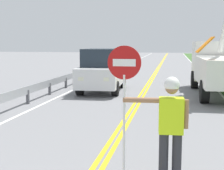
# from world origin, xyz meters

# --- Properties ---
(centerline_yellow_left) EXTENTS (0.11, 110.00, 0.01)m
(centerline_yellow_left) POSITION_xyz_m (-0.09, 20.00, 0.01)
(centerline_yellow_left) COLOR yellow
(centerline_yellow_left) RESTS_ON ground
(centerline_yellow_right) EXTENTS (0.11, 110.00, 0.01)m
(centerline_yellow_right) POSITION_xyz_m (0.09, 20.00, 0.01)
(centerline_yellow_right) COLOR yellow
(centerline_yellow_right) RESTS_ON ground
(edge_line_right) EXTENTS (0.12, 110.00, 0.01)m
(edge_line_right) POSITION_xyz_m (3.60, 20.00, 0.01)
(edge_line_right) COLOR silver
(edge_line_right) RESTS_ON ground
(edge_line_left) EXTENTS (0.12, 110.00, 0.01)m
(edge_line_left) POSITION_xyz_m (-3.60, 20.00, 0.01)
(edge_line_left) COLOR silver
(edge_line_left) RESTS_ON ground
(flagger_worker) EXTENTS (1.09, 0.27, 1.83)m
(flagger_worker) POSITION_xyz_m (1.34, 3.91, 1.05)
(flagger_worker) COLOR #2D2D33
(flagger_worker) RESTS_ON ground
(stop_sign_paddle) EXTENTS (0.56, 0.04, 2.33)m
(stop_sign_paddle) POSITION_xyz_m (0.58, 3.86, 1.71)
(stop_sign_paddle) COLOR silver
(stop_sign_paddle) RESTS_ON ground
(utility_bucket_truck) EXTENTS (2.67, 6.87, 5.40)m
(utility_bucket_truck) POSITION_xyz_m (3.57, 14.25, 1.41)
(utility_bucket_truck) COLOR white
(utility_bucket_truck) RESTS_ON ground
(oncoming_suv_nearest) EXTENTS (2.06, 4.67, 2.10)m
(oncoming_suv_nearest) POSITION_xyz_m (-2.04, 14.10, 1.06)
(oncoming_suv_nearest) COLOR silver
(oncoming_suv_nearest) RESTS_ON ground
(guardrail_left_shoulder) EXTENTS (0.10, 32.00, 0.71)m
(guardrail_left_shoulder) POSITION_xyz_m (-4.20, 15.91, 0.52)
(guardrail_left_shoulder) COLOR #9EA0A3
(guardrail_left_shoulder) RESTS_ON ground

